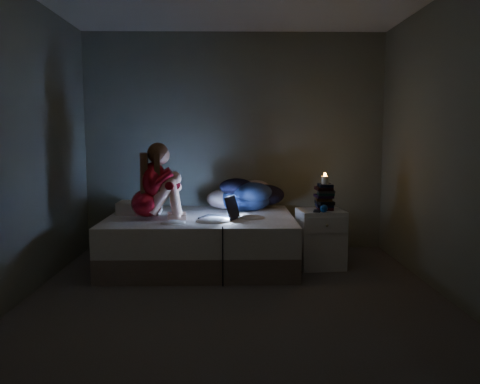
{
  "coord_description": "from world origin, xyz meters",
  "views": [
    {
      "loc": [
        -0.04,
        -3.98,
        1.39
      ],
      "look_at": [
        0.05,
        1.0,
        0.8
      ],
      "focal_mm": 36.24,
      "sensor_mm": 36.0,
      "label": 1
    }
  ],
  "objects_px": {
    "bed": "(201,240)",
    "nightstand": "(320,239)",
    "woman": "(146,181)",
    "candle": "(325,178)",
    "laptop": "(218,207)",
    "phone": "(316,211)"
  },
  "relations": [
    {
      "from": "bed",
      "to": "nightstand",
      "type": "bearing_deg",
      "value": -4.89
    },
    {
      "from": "woman",
      "to": "candle",
      "type": "distance_m",
      "value": 1.84
    },
    {
      "from": "woman",
      "to": "nightstand",
      "type": "distance_m",
      "value": 1.9
    },
    {
      "from": "laptop",
      "to": "nightstand",
      "type": "distance_m",
      "value": 1.13
    },
    {
      "from": "bed",
      "to": "candle",
      "type": "height_order",
      "value": "candle"
    },
    {
      "from": "bed",
      "to": "laptop",
      "type": "xyz_separation_m",
      "value": [
        0.19,
        -0.2,
        0.39
      ]
    },
    {
      "from": "nightstand",
      "to": "phone",
      "type": "xyz_separation_m",
      "value": [
        -0.07,
        -0.1,
        0.31
      ]
    },
    {
      "from": "woman",
      "to": "phone",
      "type": "xyz_separation_m",
      "value": [
        1.72,
        0.01,
        -0.31
      ]
    },
    {
      "from": "laptop",
      "to": "phone",
      "type": "distance_m",
      "value": 1.0
    },
    {
      "from": "nightstand",
      "to": "woman",
      "type": "bearing_deg",
      "value": 177.61
    },
    {
      "from": "phone",
      "to": "nightstand",
      "type": "bearing_deg",
      "value": 75.29
    },
    {
      "from": "woman",
      "to": "phone",
      "type": "bearing_deg",
      "value": -7.14
    },
    {
      "from": "bed",
      "to": "laptop",
      "type": "height_order",
      "value": "laptop"
    },
    {
      "from": "bed",
      "to": "nightstand",
      "type": "distance_m",
      "value": 1.27
    },
    {
      "from": "bed",
      "to": "candle",
      "type": "bearing_deg",
      "value": -3.74
    },
    {
      "from": "phone",
      "to": "woman",
      "type": "bearing_deg",
      "value": -159.76
    },
    {
      "from": "nightstand",
      "to": "candle",
      "type": "bearing_deg",
      "value": 24.52
    },
    {
      "from": "laptop",
      "to": "bed",
      "type": "bearing_deg",
      "value": 156.86
    },
    {
      "from": "nightstand",
      "to": "candle",
      "type": "xyz_separation_m",
      "value": [
        0.04,
        0.02,
        0.63
      ]
    },
    {
      "from": "laptop",
      "to": "candle",
      "type": "distance_m",
      "value": 1.15
    },
    {
      "from": "laptop",
      "to": "nightstand",
      "type": "xyz_separation_m",
      "value": [
        1.07,
        0.09,
        -0.36
      ]
    },
    {
      "from": "bed",
      "to": "laptop",
      "type": "relative_size",
      "value": 5.4
    }
  ]
}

